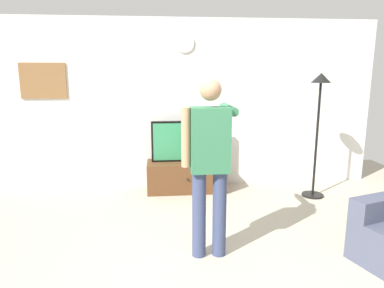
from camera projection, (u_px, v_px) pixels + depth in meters
name	position (u px, v px, depth m)	size (l,w,h in m)	color
ground_plane	(203.00, 288.00, 3.06)	(8.40, 8.40, 0.00)	#B2A893
back_wall	(181.00, 104.00, 5.66)	(6.40, 0.10, 2.70)	silver
tv_stand	(186.00, 176.00, 5.55)	(1.24, 0.53, 0.47)	brown
television	(186.00, 141.00, 5.48)	(1.09, 0.07, 0.65)	black
wall_clock	(185.00, 43.00, 5.41)	(0.29, 0.29, 0.03)	white
framed_picture	(43.00, 81.00, 5.33)	(0.69, 0.04, 0.54)	olive
floor_lamp	(319.00, 110.00, 5.07)	(0.32, 0.32, 1.85)	black
person_standing_nearer_lamp	(210.00, 159.00, 3.43)	(0.56, 0.78, 1.81)	#384266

